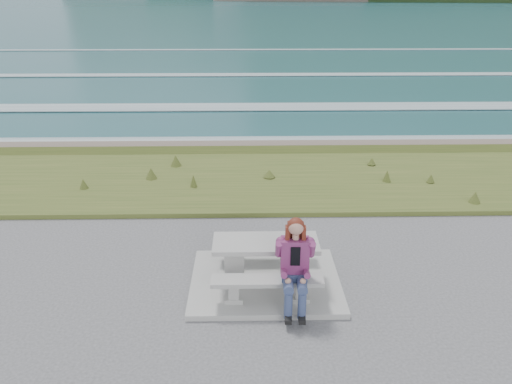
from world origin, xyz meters
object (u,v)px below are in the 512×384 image
bench_landward (267,284)px  bench_seaward (264,243)px  picnic_table (266,250)px  seated_woman (295,278)px

bench_landward → bench_seaward: same height
picnic_table → seated_woman: bearing=-63.3°
picnic_table → bench_landward: bearing=-90.0°
bench_seaward → seated_woman: 1.61m
bench_landward → bench_seaward: bearing=90.0°
picnic_table → bench_seaward: bearing=90.0°
bench_seaward → seated_woman: seated_woman is taller
bench_landward → bench_seaward: size_ratio=1.00×
picnic_table → bench_landward: size_ratio=1.00×
bench_landward → bench_seaward: (0.00, 1.40, 0.00)m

